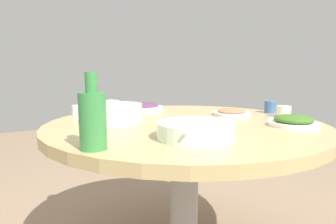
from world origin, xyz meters
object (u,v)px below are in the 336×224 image
round_dining_table (184,143)px  dish_tofu_braise (232,112)px  green_bottle (93,119)px  tea_cup_side (270,107)px  soup_bowl (195,131)px  dish_eggplant (145,107)px  tea_cup_near (284,111)px  rice_bowl (113,113)px  tea_cup_far (79,110)px  dish_greens (294,121)px

round_dining_table → dish_tofu_braise: 0.34m
round_dining_table → green_bottle: 0.59m
green_bottle → tea_cup_side: size_ratio=3.38×
round_dining_table → green_bottle: size_ratio=5.52×
soup_bowl → tea_cup_side: tea_cup_side is taller
round_dining_table → dish_eggplant: (0.43, -0.02, 0.12)m
green_bottle → tea_cup_side: 1.08m
dish_eggplant → tea_cup_side: tea_cup_side is taller
green_bottle → tea_cup_near: bearing=-84.7°
dish_eggplant → tea_cup_near: (-0.59, -0.49, 0.01)m
rice_bowl → dish_tofu_braise: bearing=-101.8°
tea_cup_near → tea_cup_far: tea_cup_near is taller
rice_bowl → dish_greens: size_ratio=1.27×
round_dining_table → rice_bowl: (0.15, 0.29, 0.15)m
round_dining_table → rice_bowl: 0.36m
soup_bowl → tea_cup_near: (0.14, -0.67, 0.00)m
round_dining_table → tea_cup_near: size_ratio=17.56×
soup_bowl → dish_tofu_braise: soup_bowl is taller
rice_bowl → green_bottle: bearing=151.8°
round_dining_table → tea_cup_side: 0.58m
round_dining_table → rice_bowl: size_ratio=4.75×
dish_eggplant → dish_tofu_braise: bearing=-143.6°
rice_bowl → dish_greens: (-0.48, -0.61, -0.02)m
green_bottle → dish_tofu_braise: bearing=-71.8°
dish_tofu_braise → tea_cup_side: size_ratio=2.92×
round_dining_table → soup_bowl: soup_bowl is taller
round_dining_table → dish_greens: 0.48m
rice_bowl → tea_cup_side: rice_bowl is taller
dish_tofu_braise → green_bottle: (-0.27, 0.82, 0.08)m
round_dining_table → tea_cup_near: (-0.15, -0.50, 0.13)m
dish_greens → tea_cup_near: 0.25m
soup_bowl → tea_cup_far: (0.74, 0.20, -0.00)m
tea_cup_near → tea_cup_side: 0.14m
rice_bowl → soup_bowl: size_ratio=0.98×
dish_greens → tea_cup_far: (0.78, 0.69, 0.01)m
soup_bowl → round_dining_table: bearing=-28.8°
rice_bowl → tea_cup_far: (0.30, 0.07, -0.02)m
soup_bowl → tea_cup_far: bearing=15.2°
dish_eggplant → dish_greens: 0.83m
dish_greens → tea_cup_far: size_ratio=2.70×
green_bottle → tea_cup_side: green_bottle is taller
soup_bowl → rice_bowl: bearing=15.8°
dish_eggplant → tea_cup_side: (-0.46, -0.54, 0.01)m
tea_cup_side → rice_bowl: bearing=78.2°
soup_bowl → dish_greens: bearing=-94.6°
dish_tofu_braise → tea_cup_near: bearing=-133.6°
dish_greens → tea_cup_side: (0.31, -0.23, 0.01)m
round_dining_table → tea_cup_side: size_ratio=18.66×
rice_bowl → tea_cup_far: bearing=14.1°
dish_tofu_braise → dish_greens: bearing=-179.0°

